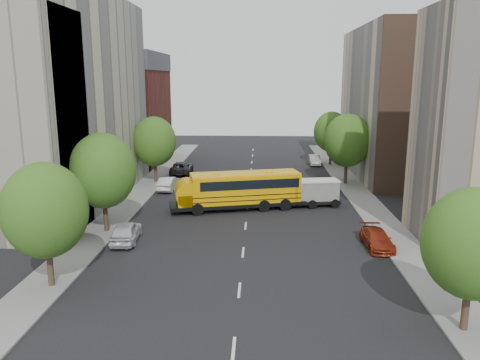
# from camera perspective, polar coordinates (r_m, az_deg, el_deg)

# --- Properties ---
(ground) EXTENTS (120.00, 120.00, 0.00)m
(ground) POSITION_cam_1_polar(r_m,az_deg,el_deg) (40.74, 0.78, -4.75)
(ground) COLOR black
(ground) RESTS_ON ground
(sidewalk_left) EXTENTS (3.00, 80.00, 0.12)m
(sidewalk_left) POSITION_cam_1_polar(r_m,az_deg,el_deg) (47.22, -13.15, -2.61)
(sidewalk_left) COLOR slate
(sidewalk_left) RESTS_ON ground
(sidewalk_right) EXTENTS (3.00, 80.00, 0.12)m
(sidewalk_right) POSITION_cam_1_polar(r_m,az_deg,el_deg) (46.69, 15.23, -2.89)
(sidewalk_right) COLOR slate
(sidewalk_right) RESTS_ON ground
(lane_markings) EXTENTS (0.15, 64.00, 0.01)m
(lane_markings) POSITION_cam_1_polar(r_m,az_deg,el_deg) (50.38, 1.10, -1.41)
(lane_markings) COLOR silver
(lane_markings) RESTS_ON ground
(building_left_cream) EXTENTS (10.00, 26.00, 20.00)m
(building_left_cream) POSITION_cam_1_polar(r_m,az_deg,el_deg) (48.86, -20.87, 9.23)
(building_left_cream) COLOR #BCB797
(building_left_cream) RESTS_ON ground
(building_left_redbrick) EXTENTS (10.00, 15.00, 13.00)m
(building_left_redbrick) POSITION_cam_1_polar(r_m,az_deg,el_deg) (69.81, -13.59, 7.49)
(building_left_redbrick) COLOR maroon
(building_left_redbrick) RESTS_ON ground
(building_left_near) EXTENTS (10.00, 7.00, 17.00)m
(building_left_near) POSITION_cam_1_polar(r_m,az_deg,el_deg) (39.52, -26.64, 6.00)
(building_left_near) COLOR beige
(building_left_near) RESTS_ON ground
(building_right_far) EXTENTS (10.00, 22.00, 18.00)m
(building_right_far) POSITION_cam_1_polar(r_m,az_deg,el_deg) (61.38, 18.63, 8.92)
(building_right_far) COLOR beige
(building_right_far) RESTS_ON ground
(building_right_sidewall) EXTENTS (10.10, 0.30, 18.00)m
(building_right_sidewall) POSITION_cam_1_polar(r_m,az_deg,el_deg) (50.91, 22.04, 8.10)
(building_right_sidewall) COLOR brown
(building_right_sidewall) RESTS_ON ground
(street_tree_0) EXTENTS (4.80, 4.80, 7.41)m
(street_tree_0) POSITION_cam_1_polar(r_m,az_deg,el_deg) (28.65, -22.68, -3.44)
(street_tree_0) COLOR #38281C
(street_tree_0) RESTS_ON ground
(street_tree_1) EXTENTS (5.12, 5.12, 7.90)m
(street_tree_1) POSITION_cam_1_polar(r_m,az_deg,el_deg) (37.62, -16.38, 1.08)
(street_tree_1) COLOR #38281C
(street_tree_1) RESTS_ON ground
(street_tree_2) EXTENTS (4.99, 4.99, 7.71)m
(street_tree_2) POSITION_cam_1_polar(r_m,az_deg,el_deg) (54.76, -10.40, 4.63)
(street_tree_2) COLOR #38281C
(street_tree_2) RESTS_ON ground
(street_tree_3) EXTENTS (4.61, 4.61, 7.11)m
(street_tree_3) POSITION_cam_1_polar(r_m,az_deg,el_deg) (24.34, 26.51, -6.96)
(street_tree_3) COLOR #38281C
(street_tree_3) RESTS_ON ground
(street_tree_4) EXTENTS (5.25, 5.25, 8.10)m
(street_tree_4) POSITION_cam_1_polar(r_m,az_deg,el_deg) (54.29, 12.95, 4.72)
(street_tree_4) COLOR #38281C
(street_tree_4) RESTS_ON ground
(street_tree_5) EXTENTS (4.86, 4.86, 7.51)m
(street_tree_5) POSITION_cam_1_polar(r_m,az_deg,el_deg) (66.08, 11.08, 5.78)
(street_tree_5) COLOR #38281C
(street_tree_5) RESTS_ON ground
(school_bus) EXTENTS (12.77, 5.76, 3.52)m
(school_bus) POSITION_cam_1_polar(r_m,az_deg,el_deg) (43.13, -0.43, -1.08)
(school_bus) COLOR black
(school_bus) RESTS_ON ground
(safari_truck) EXTENTS (6.20, 3.07, 2.54)m
(safari_truck) POSITION_cam_1_polar(r_m,az_deg,el_deg) (44.86, 8.36, -1.50)
(safari_truck) COLOR black
(safari_truck) RESTS_ON ground
(parked_car_0) EXTENTS (2.21, 4.72, 1.56)m
(parked_car_0) POSITION_cam_1_polar(r_m,az_deg,el_deg) (36.01, -13.73, -6.12)
(parked_car_0) COLOR silver
(parked_car_0) RESTS_ON ground
(parked_car_1) EXTENTS (1.88, 4.60, 1.48)m
(parked_car_1) POSITION_cam_1_polar(r_m,az_deg,el_deg) (51.56, -8.71, -0.39)
(parked_car_1) COLOR silver
(parked_car_1) RESTS_ON ground
(parked_car_2) EXTENTS (2.87, 5.74, 1.56)m
(parked_car_2) POSITION_cam_1_polar(r_m,az_deg,el_deg) (60.06, -7.11, 1.49)
(parked_car_2) COLOR black
(parked_car_2) RESTS_ON ground
(parked_car_3) EXTENTS (1.94, 4.45, 1.27)m
(parked_car_3) POSITION_cam_1_polar(r_m,az_deg,el_deg) (35.29, 16.35, -6.91)
(parked_car_3) COLOR maroon
(parked_car_3) RESTS_ON ground
(parked_car_5) EXTENTS (1.50, 4.17, 1.37)m
(parked_car_5) POSITION_cam_1_polar(r_m,az_deg,el_deg) (66.74, 9.07, 2.43)
(parked_car_5) COLOR #A6A5A1
(parked_car_5) RESTS_ON ground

